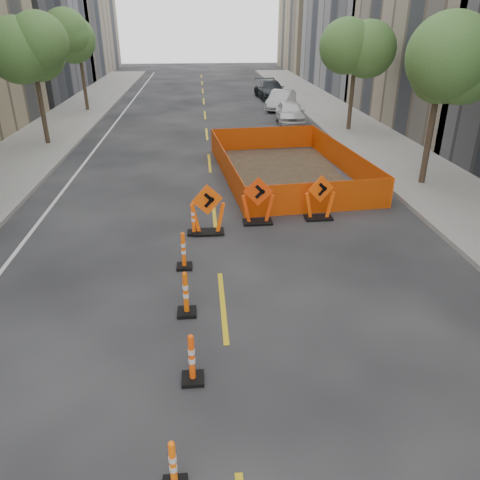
{
  "coord_description": "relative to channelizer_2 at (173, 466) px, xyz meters",
  "views": [
    {
      "loc": [
        -0.39,
        -5.25,
        6.09
      ],
      "look_at": [
        0.51,
        5.22,
        1.1
      ],
      "focal_mm": 35.0,
      "sensor_mm": 36.0,
      "label": 1
    }
  ],
  "objects": [
    {
      "name": "ground_plane",
      "position": [
        0.93,
        0.67,
        -0.46
      ],
      "size": [
        140.0,
        140.0,
        0.0
      ],
      "primitive_type": "plane",
      "color": "black"
    },
    {
      "name": "sidewalk_right",
      "position": [
        9.93,
        12.67,
        -0.39
      ],
      "size": [
        4.0,
        90.0,
        0.15
      ],
      "primitive_type": "cube",
      "color": "gray",
      "rests_on": "ground"
    },
    {
      "name": "bld_right_e",
      "position": [
        17.93,
        59.27,
        7.54
      ],
      "size": [
        12.0,
        14.0,
        16.0
      ],
      "primitive_type": "cube",
      "color": "tan",
      "rests_on": "ground"
    },
    {
      "name": "tree_l_c",
      "position": [
        -7.47,
        20.67,
        4.06
      ],
      "size": [
        2.8,
        2.8,
        5.95
      ],
      "color": "#382B1E",
      "rests_on": "ground"
    },
    {
      "name": "tree_l_d",
      "position": [
        -7.47,
        30.67,
        4.06
      ],
      "size": [
        2.8,
        2.8,
        5.95
      ],
      "color": "#382B1E",
      "rests_on": "ground"
    },
    {
      "name": "tree_r_b",
      "position": [
        9.33,
        12.67,
        4.06
      ],
      "size": [
        2.8,
        2.8,
        5.95
      ],
      "color": "#382B1E",
      "rests_on": "ground"
    },
    {
      "name": "tree_r_c",
      "position": [
        9.33,
        22.67,
        4.06
      ],
      "size": [
        2.8,
        2.8,
        5.95
      ],
      "color": "#382B1E",
      "rests_on": "ground"
    },
    {
      "name": "channelizer_2",
      "position": [
        0.0,
        0.0,
        0.0
      ],
      "size": [
        0.36,
        0.36,
        0.92
      ],
      "primitive_type": null,
      "color": "#FF650A",
      "rests_on": "ground"
    },
    {
      "name": "channelizer_3",
      "position": [
        0.24,
        2.19,
        0.06
      ],
      "size": [
        0.41,
        0.41,
        1.04
      ],
      "primitive_type": null,
      "color": "#F64A0A",
      "rests_on": "ground"
    },
    {
      "name": "channelizer_4",
      "position": [
        0.1,
        4.38,
        0.08
      ],
      "size": [
        0.43,
        0.43,
        1.09
      ],
      "primitive_type": null,
      "color": "#E05609",
      "rests_on": "ground"
    },
    {
      "name": "channelizer_5",
      "position": [
        -0.01,
        6.57,
        0.06
      ],
      "size": [
        0.41,
        0.41,
        1.05
      ],
      "primitive_type": null,
      "color": "#EE540A",
      "rests_on": "ground"
    },
    {
      "name": "channelizer_6",
      "position": [
        0.24,
        8.76,
        0.06
      ],
      "size": [
        0.41,
        0.41,
        1.05
      ],
      "primitive_type": null,
      "color": "#FF580A",
      "rests_on": "ground"
    },
    {
      "name": "chevron_sign_left",
      "position": [
        0.69,
        8.76,
        0.35
      ],
      "size": [
        1.21,
        0.91,
        1.62
      ],
      "primitive_type": null,
      "rotation": [
        0.0,
        0.0,
        0.27
      ],
      "color": "#FF550A",
      "rests_on": "ground"
    },
    {
      "name": "chevron_sign_center",
      "position": [
        2.32,
        9.43,
        0.33
      ],
      "size": [
        1.08,
        0.67,
        1.59
      ],
      "primitive_type": null,
      "rotation": [
        0.0,
        0.0,
        -0.04
      ],
      "color": "#E13B09",
      "rests_on": "ground"
    },
    {
      "name": "chevron_sign_right",
      "position": [
        4.4,
        9.62,
        0.31
      ],
      "size": [
        1.15,
        0.86,
        1.54
      ],
      "primitive_type": null,
      "rotation": [
        0.0,
        0.0,
        0.27
      ],
      "color": "#FF510A",
      "rests_on": "ground"
    },
    {
      "name": "safety_fence",
      "position": [
        4.15,
        14.59,
        0.1
      ],
      "size": [
        6.04,
        9.37,
        1.12
      ],
      "primitive_type": null,
      "rotation": [
        0.0,
        0.0,
        0.09
      ],
      "color": "#EB440C",
      "rests_on": "ground"
    },
    {
      "name": "parked_car_near",
      "position": [
        6.28,
        25.17,
        0.24
      ],
      "size": [
        1.9,
        4.22,
        1.41
      ],
      "primitive_type": "imported",
      "rotation": [
        0.0,
        0.0,
        -0.06
      ],
      "color": "silver",
      "rests_on": "ground"
    },
    {
      "name": "parked_car_mid",
      "position": [
        6.56,
        30.38,
        0.22
      ],
      "size": [
        2.89,
        4.37,
        1.36
      ],
      "primitive_type": "imported",
      "rotation": [
        0.0,
        0.0,
        -0.39
      ],
      "color": "#B2B3B8",
      "rests_on": "ground"
    },
    {
      "name": "parked_car_far",
      "position": [
        6.51,
        35.56,
        0.27
      ],
      "size": [
        2.46,
        5.19,
        1.46
      ],
      "primitive_type": "imported",
      "rotation": [
        0.0,
        0.0,
        0.08
      ],
      "color": "black",
      "rests_on": "ground"
    }
  ]
}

